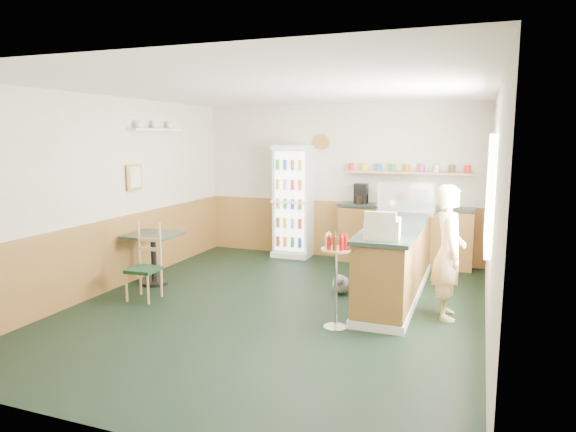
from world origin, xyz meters
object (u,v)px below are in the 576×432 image
at_px(cash_register, 383,228).
at_px(cafe_table, 153,249).
at_px(drinks_fridge, 293,201).
at_px(display_case, 407,198).
at_px(condiment_stand, 336,265).
at_px(shopkeeper, 449,252).
at_px(cafe_chair, 147,259).

relative_size(cash_register, cafe_table, 0.54).
bearing_deg(drinks_fridge, display_case, -22.98).
xyz_separation_m(drinks_fridge, condiment_stand, (1.67, -3.17, -0.27)).
bearing_deg(shopkeeper, display_case, 15.65).
bearing_deg(cash_register, cafe_chair, 177.87).
relative_size(condiment_stand, cafe_chair, 1.06).
height_order(shopkeeper, cafe_chair, shopkeeper).
bearing_deg(display_case, condiment_stand, -101.06).
distance_m(cash_register, cafe_chair, 3.16).
height_order(cash_register, shopkeeper, shopkeeper).
distance_m(shopkeeper, cafe_table, 4.11).
relative_size(cash_register, cafe_chair, 0.40).
xyz_separation_m(shopkeeper, condiment_stand, (-1.14, -0.81, -0.07)).
bearing_deg(drinks_fridge, shopkeeper, -40.00).
xyz_separation_m(display_case, cash_register, (0.00, -1.93, -0.12)).
height_order(display_case, condiment_stand, display_case).
xyz_separation_m(cash_register, condiment_stand, (-0.44, -0.34, -0.39)).
distance_m(drinks_fridge, cafe_chair, 3.17).
relative_size(shopkeeper, condiment_stand, 1.49).
xyz_separation_m(drinks_fridge, display_case, (2.11, -0.90, 0.24)).
relative_size(shopkeeper, cafe_chair, 1.58).
distance_m(display_case, cafe_table, 3.79).
height_order(shopkeeper, cafe_table, shopkeeper).
bearing_deg(cafe_table, cafe_chair, -62.34).
bearing_deg(cash_register, shopkeeper, 29.02).
relative_size(display_case, cash_register, 2.03).
bearing_deg(cafe_table, condiment_stand, -14.42).
bearing_deg(drinks_fridge, condiment_stand, -62.23).
xyz_separation_m(cash_register, cafe_chair, (-3.11, -0.14, -0.59)).
relative_size(drinks_fridge, condiment_stand, 1.86).
relative_size(cash_register, shopkeeper, 0.25).
distance_m(condiment_stand, cafe_chair, 2.68).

